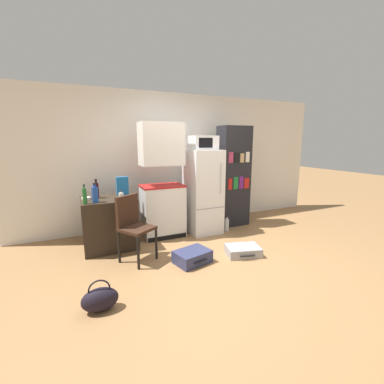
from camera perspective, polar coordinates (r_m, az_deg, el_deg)
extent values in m
plane|color=olive|center=(3.75, 7.06, -15.29)|extent=(24.00, 24.00, 0.00)
cube|color=white|center=(5.25, -2.15, 7.04)|extent=(6.40, 0.10, 2.57)
cube|color=#2D2319|center=(4.31, -17.90, -6.49)|extent=(0.80, 0.71, 0.80)
cube|color=white|center=(4.59, -6.51, -4.31)|extent=(0.72, 0.47, 0.89)
cube|color=#B21E1E|center=(4.49, -6.64, 1.37)|extent=(0.73, 0.48, 0.03)
cube|color=white|center=(4.42, -6.85, 10.54)|extent=(0.72, 0.40, 0.71)
cube|color=black|center=(4.50, -5.43, -10.06)|extent=(0.69, 0.01, 0.08)
cube|color=white|center=(4.72, 2.43, 0.12)|extent=(0.57, 0.63, 1.52)
cube|color=gray|center=(4.50, 4.22, -3.63)|extent=(0.55, 0.01, 0.01)
cylinder|color=silver|center=(4.48, 6.47, 3.00)|extent=(0.02, 0.02, 0.53)
cube|color=silver|center=(4.64, 2.52, 10.89)|extent=(0.45, 0.35, 0.25)
cube|color=black|center=(4.46, 3.10, 10.87)|extent=(0.26, 0.01, 0.17)
cube|color=black|center=(5.16, 9.13, 3.39)|extent=(0.60, 0.37, 1.96)
cube|color=red|center=(4.92, 8.48, 1.75)|extent=(0.08, 0.01, 0.21)
cube|color=#1E7033|center=(4.99, 9.70, 1.96)|extent=(0.10, 0.01, 0.24)
cube|color=#661E75|center=(5.06, 10.88, 2.06)|extent=(0.09, 0.01, 0.24)
cube|color=red|center=(5.13, 12.03, 1.95)|extent=(0.11, 0.01, 0.20)
cube|color=#A33351|center=(4.86, 8.65, 7.59)|extent=(0.10, 0.01, 0.20)
cube|color=black|center=(4.93, 9.89, 7.49)|extent=(0.10, 0.01, 0.18)
cube|color=tan|center=(5.00, 11.09, 7.43)|extent=(0.08, 0.01, 0.17)
cube|color=silver|center=(5.08, 12.26, 7.60)|extent=(0.08, 0.01, 0.20)
cylinder|color=#1E6028|center=(3.91, -22.75, -0.91)|extent=(0.06, 0.06, 0.22)
cylinder|color=#1E6028|center=(3.89, -22.89, 0.95)|extent=(0.03, 0.03, 0.04)
cylinder|color=black|center=(3.88, -22.92, 1.40)|extent=(0.03, 0.03, 0.02)
cylinder|color=black|center=(4.26, -20.46, 0.29)|extent=(0.07, 0.07, 0.23)
cylinder|color=black|center=(4.24, -20.59, 2.11)|extent=(0.03, 0.03, 0.04)
cylinder|color=black|center=(4.23, -20.62, 2.55)|extent=(0.04, 0.04, 0.02)
cylinder|color=#1E47A3|center=(3.96, -20.74, -0.60)|extent=(0.09, 0.09, 0.22)
cylinder|color=#1E47A3|center=(3.93, -20.88, 1.28)|extent=(0.04, 0.04, 0.04)
cylinder|color=black|center=(3.93, -20.91, 1.73)|extent=(0.05, 0.05, 0.02)
cylinder|color=white|center=(3.96, -15.45, -1.04)|extent=(0.07, 0.07, 0.12)
cylinder|color=white|center=(3.94, -15.51, -0.04)|extent=(0.03, 0.03, 0.02)
cylinder|color=black|center=(3.94, -15.52, 0.20)|extent=(0.04, 0.04, 0.01)
cylinder|color=silver|center=(4.23, -22.46, -1.30)|extent=(0.13, 0.13, 0.04)
cube|color=#1E66A8|center=(4.37, -15.20, 1.32)|extent=(0.19, 0.07, 0.30)
cylinder|color=black|center=(3.53, -11.86, -13.14)|extent=(0.04, 0.04, 0.46)
cylinder|color=black|center=(3.77, -7.94, -11.35)|extent=(0.04, 0.04, 0.46)
cylinder|color=black|center=(3.77, -15.92, -11.68)|extent=(0.04, 0.04, 0.46)
cylinder|color=black|center=(4.00, -11.99, -10.13)|extent=(0.04, 0.04, 0.46)
cube|color=#331E14|center=(3.68, -12.09, -7.96)|extent=(0.55, 0.55, 0.04)
cube|color=#331E14|center=(3.73, -14.22, -3.98)|extent=(0.35, 0.25, 0.43)
cube|color=#99999E|center=(4.00, 11.26, -12.65)|extent=(0.56, 0.46, 0.13)
cylinder|color=black|center=(3.84, 12.26, -13.76)|extent=(0.22, 0.08, 0.02)
cube|color=navy|center=(3.69, 0.07, -14.16)|extent=(0.54, 0.45, 0.17)
cylinder|color=black|center=(3.56, 2.07, -15.20)|extent=(0.21, 0.07, 0.02)
ellipsoid|color=black|center=(2.92, -19.76, -21.57)|extent=(0.36, 0.20, 0.24)
torus|color=black|center=(2.86, -19.91, -19.74)|extent=(0.21, 0.02, 0.21)
cylinder|color=silver|center=(4.93, 7.74, -7.28)|extent=(0.08, 0.08, 0.23)
cylinder|color=silver|center=(4.89, 7.78, -5.79)|extent=(0.04, 0.04, 0.04)
cylinder|color=black|center=(4.88, 7.79, -5.43)|extent=(0.04, 0.04, 0.02)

